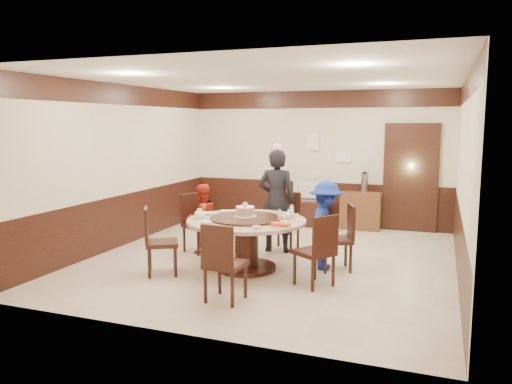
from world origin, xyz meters
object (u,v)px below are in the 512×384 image
(shrimp_platter, at_px, (281,226))
(thermos, at_px, (364,183))
(person_standing, at_px, (277,201))
(television, at_px, (310,192))
(person_blue, at_px, (326,225))
(birthday_cake, at_px, (245,211))
(banquet_table, at_px, (246,234))
(tv_stand, at_px, (309,214))
(side_cabinet, at_px, (361,211))
(person_red, at_px, (202,218))

(shrimp_platter, relative_size, thermos, 0.79)
(person_standing, distance_m, television, 2.26)
(person_blue, distance_m, birthday_cake, 1.20)
(person_blue, distance_m, shrimp_platter, 0.93)
(banquet_table, distance_m, shrimp_platter, 0.79)
(birthday_cake, height_order, television, birthday_cake)
(birthday_cake, bearing_deg, tv_stand, 87.97)
(banquet_table, height_order, side_cabinet, banquet_table)
(television, xyz_separation_m, thermos, (1.12, 0.03, 0.22))
(tv_stand, xyz_separation_m, thermos, (1.12, 0.03, 0.69))
(birthday_cake, bearing_deg, person_blue, 19.40)
(side_cabinet, bearing_deg, person_standing, -114.66)
(shrimp_platter, distance_m, tv_stand, 3.85)
(tv_stand, bearing_deg, thermos, 1.54)
(television, bearing_deg, person_standing, 90.86)
(banquet_table, distance_m, television, 3.40)
(television, bearing_deg, shrimp_platter, 99.06)
(side_cabinet, distance_m, thermos, 0.57)
(side_cabinet, bearing_deg, banquet_table, -108.41)
(television, height_order, side_cabinet, television)
(birthday_cake, bearing_deg, side_cabinet, 70.75)
(person_red, distance_m, thermos, 3.59)
(banquet_table, distance_m, tv_stand, 3.41)
(person_blue, bearing_deg, side_cabinet, -5.18)
(person_red, distance_m, shrimp_platter, 2.00)
(person_blue, height_order, shrimp_platter, person_blue)
(birthday_cake, distance_m, shrimp_platter, 0.81)
(side_cabinet, bearing_deg, person_red, -128.49)
(person_blue, distance_m, side_cabinet, 3.00)
(side_cabinet, relative_size, thermos, 2.11)
(person_standing, distance_m, birthday_cake, 1.10)
(banquet_table, bearing_deg, side_cabinet, 71.59)
(banquet_table, xyz_separation_m, person_red, (-1.06, 0.66, 0.04))
(side_cabinet, bearing_deg, person_blue, -91.19)
(tv_stand, height_order, thermos, thermos)
(person_red, xyz_separation_m, thermos, (2.26, 2.76, 0.37))
(side_cabinet, bearing_deg, shrimp_platter, -97.44)
(shrimp_platter, xyz_separation_m, tv_stand, (-0.56, 3.77, -0.53))
(thermos, bearing_deg, side_cabinet, 180.00)
(banquet_table, bearing_deg, shrimp_platter, -30.34)
(person_blue, bearing_deg, person_standing, 50.63)
(tv_stand, distance_m, side_cabinet, 1.07)
(banquet_table, height_order, television, television)
(banquet_table, relative_size, person_blue, 1.33)
(shrimp_platter, bearing_deg, thermos, 81.72)
(person_standing, relative_size, tv_stand, 2.03)
(person_standing, relative_size, thermos, 4.53)
(banquet_table, xyz_separation_m, tv_stand, (0.08, 3.40, -0.28))
(person_standing, xyz_separation_m, television, (-0.01, 2.26, -0.15))
(person_red, height_order, person_blue, person_blue)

